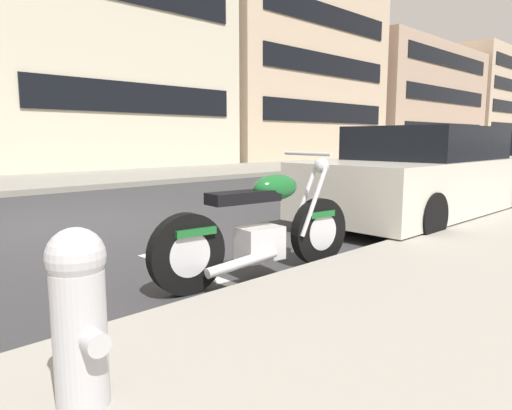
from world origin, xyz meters
TOP-DOWN VIEW (x-y plane):
  - ground_plane at (0.00, 0.00)m, footprint 260.00×260.00m
  - sidewalk_far_curb at (12.00, 6.57)m, footprint 120.00×5.00m
  - parking_stall_stripe at (0.00, -3.47)m, footprint 0.12×2.20m
  - parked_motorcycle at (0.36, -3.85)m, footprint 2.17×0.62m
  - parked_car_at_intersection at (4.36, -3.45)m, footprint 4.67×1.89m
  - fire_hydrant at (-1.80, -4.94)m, footprint 0.24×0.36m
  - townhouse_far_uphill at (6.66, 13.53)m, footprint 10.04×9.41m
  - townhouse_near_left at (18.22, 14.41)m, footprint 12.07×11.17m
  - townhouse_behind_pole at (33.26, 14.82)m, footprint 15.61×11.98m
  - townhouse_corner_block at (46.72, 13.47)m, footprint 9.56×9.29m

SIDE VIEW (x-z plane):
  - ground_plane at x=0.00m, z-range 0.00..0.00m
  - parking_stall_stripe at x=0.00m, z-range 0.00..0.01m
  - sidewalk_far_curb at x=12.00m, z-range 0.00..0.14m
  - parked_motorcycle at x=0.36m, z-range -0.13..1.00m
  - fire_hydrant at x=-1.80m, z-range 0.16..0.93m
  - parked_car_at_intersection at x=4.36m, z-range -0.04..1.39m
  - townhouse_behind_pole at x=33.26m, z-range 0.00..8.48m
  - townhouse_corner_block at x=46.72m, z-range 0.00..10.01m
  - townhouse_near_left at x=18.22m, z-range 0.00..12.10m
  - townhouse_far_uphill at x=6.66m, z-range 0.00..12.46m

